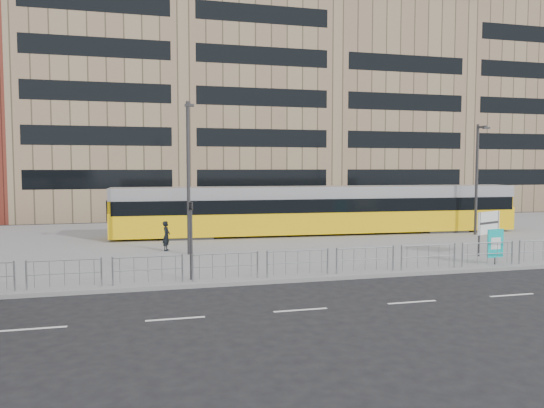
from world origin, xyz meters
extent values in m
plane|color=black|center=(0.00, 0.00, 0.00)|extent=(120.00, 120.00, 0.00)
cube|color=gray|center=(0.00, 12.00, 0.07)|extent=(64.00, 24.00, 0.15)
cube|color=gray|center=(0.00, 0.05, 0.07)|extent=(64.00, 0.25, 0.17)
cube|color=#937F5F|center=(-10.00, 34.00, 11.00)|extent=(14.00, 16.00, 22.00)
cube|color=#937F5F|center=(4.00, 34.00, 12.00)|extent=(14.00, 16.00, 24.00)
cube|color=#937F5F|center=(18.00, 34.00, 10.50)|extent=(14.00, 16.00, 21.00)
cube|color=#38383D|center=(18.00, 34.00, 21.60)|extent=(14.40, 16.40, 1.20)
cube|color=#937F5F|center=(32.00, 34.00, 11.50)|extent=(14.00, 16.00, 23.00)
cube|color=#38383D|center=(32.00, 34.00, 23.60)|extent=(14.40, 16.40, 1.20)
cylinder|color=#92959A|center=(2.00, 0.50, 1.20)|extent=(32.00, 0.05, 0.05)
cylinder|color=#92959A|center=(2.00, 0.50, 0.70)|extent=(32.00, 0.04, 0.04)
cube|color=white|center=(1.00, -4.00, 0.01)|extent=(62.00, 0.12, 0.01)
cube|color=yellow|center=(4.84, 13.10, 1.07)|extent=(27.21, 3.99, 1.55)
cube|color=black|center=(4.84, 13.10, 2.13)|extent=(26.82, 4.01, 0.87)
cube|color=#B1B1B6|center=(4.84, 13.10, 2.96)|extent=(27.20, 3.78, 0.77)
cube|color=yellow|center=(17.79, 12.42, 1.70)|extent=(1.27, 2.24, 2.52)
cube|color=yellow|center=(-8.12, 13.78, 1.70)|extent=(1.27, 2.24, 2.52)
cylinder|color=#2D2D30|center=(4.84, 13.10, 1.80)|extent=(2.43, 2.43, 2.90)
cube|color=#2D2D30|center=(13.54, 12.65, 0.39)|extent=(3.03, 2.59, 0.48)
cube|color=#2D2D30|center=(-3.86, 13.56, 0.39)|extent=(3.03, 2.59, 0.48)
cylinder|color=#2D2D30|center=(9.53, 2.84, 1.25)|extent=(0.10, 0.10, 2.21)
cylinder|color=#2D2D30|center=(11.12, 3.52, 1.25)|extent=(0.10, 0.10, 2.21)
cube|color=white|center=(10.32, 3.18, 1.78)|extent=(1.79, 0.83, 1.15)
cylinder|color=#2D2D30|center=(8.86, 0.70, 0.58)|extent=(0.06, 0.06, 0.87)
cube|color=#0DBFBC|center=(8.86, 0.70, 1.13)|extent=(0.87, 0.14, 1.30)
cube|color=white|center=(8.86, 0.67, 1.13)|extent=(0.54, 0.06, 0.54)
imported|color=black|center=(-5.56, 8.52, 0.95)|extent=(0.56, 0.68, 1.59)
cylinder|color=#2D2D30|center=(-5.01, 0.89, 1.65)|extent=(0.12, 0.12, 3.00)
imported|color=#2D2D30|center=(-5.01, 0.89, 2.75)|extent=(0.22, 0.24, 1.00)
cylinder|color=#2D2D30|center=(-4.50, 7.06, 4.04)|extent=(0.18, 0.18, 7.78)
cylinder|color=#2D2D30|center=(-4.50, 6.66, 7.73)|extent=(0.14, 0.90, 0.14)
cube|color=#2D2D30|center=(-4.50, 6.21, 7.63)|extent=(0.45, 0.20, 0.12)
cylinder|color=#2D2D30|center=(14.68, 10.35, 3.78)|extent=(0.18, 0.18, 7.27)
cylinder|color=#2D2D30|center=(14.68, 9.95, 7.22)|extent=(0.14, 0.90, 0.14)
cube|color=#2D2D30|center=(14.68, 9.50, 7.12)|extent=(0.45, 0.20, 0.12)
camera|label=1|loc=(-7.10, -20.09, 4.62)|focal=35.00mm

